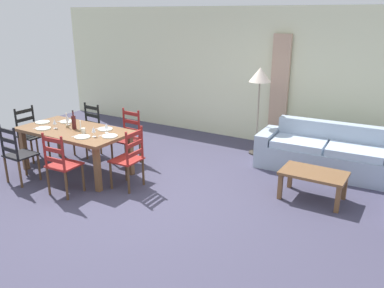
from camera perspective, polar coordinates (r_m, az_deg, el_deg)
ground_plane at (r=5.98m, az=-6.64°, el=-7.14°), size 9.60×9.60×0.02m
wall_far at (r=8.33m, az=7.22°, el=9.97°), size 9.60×0.16×2.70m
curtain_panel_left at (r=7.92m, az=12.56°, el=7.41°), size 0.35×0.08×2.20m
dining_table at (r=6.76m, az=-16.68°, el=1.36°), size 1.90×0.96×0.75m
dining_chair_near_left at (r=6.69m, az=-24.02°, el=-1.34°), size 0.43×0.41×0.96m
dining_chair_near_right at (r=6.01m, az=-18.44°, el=-2.80°), size 0.44×0.42×0.96m
dining_chair_far_left at (r=7.64m, az=-14.83°, el=2.01°), size 0.45×0.43×0.96m
dining_chair_far_right at (r=7.04m, az=-9.36°, el=1.01°), size 0.44×0.42×0.96m
dining_chair_head_west at (r=7.73m, az=-22.36°, el=1.41°), size 0.40×0.42×0.96m
dining_chair_head_east at (r=6.00m, az=-9.12°, el=-2.09°), size 0.41×0.43×0.96m
dinner_plate_near_left at (r=6.91m, az=-20.80°, el=2.13°), size 0.24×0.24×0.02m
fork_near_left at (r=7.03m, az=-21.55°, el=2.25°), size 0.03×0.17×0.01m
dinner_plate_near_right at (r=6.25m, az=-15.64°, el=1.00°), size 0.24×0.24×0.02m
fork_near_right at (r=6.36m, az=-16.57°, el=1.15°), size 0.03×0.17×0.01m
dinner_plate_far_left at (r=7.22m, az=-17.72°, el=3.12°), size 0.24×0.24×0.02m
fork_far_left at (r=7.33m, az=-18.49°, el=3.22°), size 0.03×0.17×0.01m
dinner_plate_far_right at (r=6.58m, az=-12.51°, el=2.13°), size 0.24×0.24×0.02m
fork_far_right at (r=6.68m, az=-13.44°, el=2.26°), size 0.03×0.17×0.01m
dinner_plate_head_west at (r=7.32m, az=-20.89°, el=2.98°), size 0.24×0.24×0.02m
fork_head_west at (r=7.43m, az=-21.61°, el=3.08°), size 0.02×0.17×0.01m
dinner_plate_head_east at (r=6.19m, az=-11.87°, el=1.13°), size 0.24×0.24×0.02m
fork_head_east at (r=6.29m, az=-12.87°, el=1.28°), size 0.03×0.17×0.01m
wine_bottle at (r=6.72m, az=-16.81°, el=3.07°), size 0.07×0.07×0.32m
wine_glass_near_left at (r=6.85m, az=-19.35°, el=3.04°), size 0.06×0.06×0.16m
wine_glass_near_right at (r=6.21m, az=-14.12°, el=2.00°), size 0.06×0.06×0.16m
wine_glass_far_left at (r=7.01m, az=-17.65°, el=3.55°), size 0.06×0.06×0.16m
wine_glass_far_right at (r=6.37m, az=-12.33°, el=2.54°), size 0.06×0.06×0.16m
coffee_cup_primary at (r=6.44m, az=-15.51°, el=1.86°), size 0.07×0.07×0.09m
candle_tall at (r=6.86m, az=-17.70°, el=2.87°), size 0.05×0.05×0.25m
candle_short at (r=6.55m, az=-15.86°, el=2.15°), size 0.05×0.05×0.19m
couch at (r=7.02m, az=18.99°, el=-1.43°), size 2.32×0.91×0.80m
coffee_table at (r=5.87m, az=17.24°, el=-4.50°), size 0.90×0.56×0.42m
standing_lamp at (r=7.30m, az=9.84°, el=9.14°), size 0.40×0.40×1.64m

